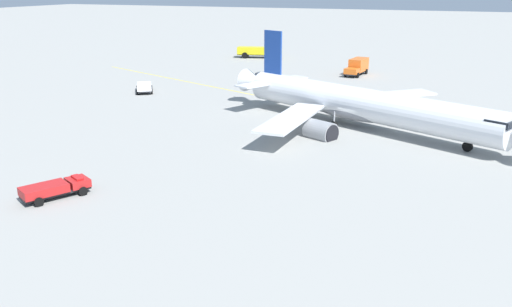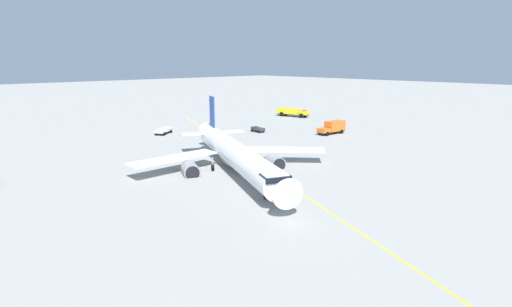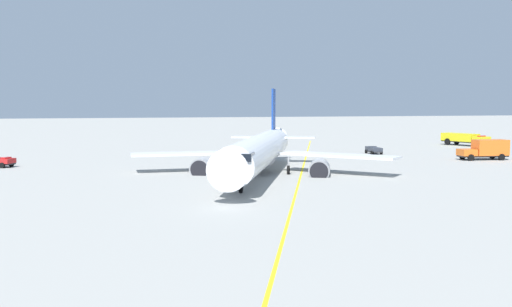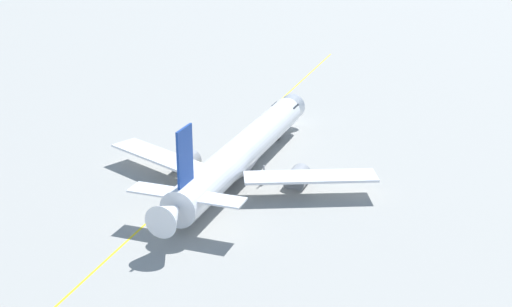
# 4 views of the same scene
# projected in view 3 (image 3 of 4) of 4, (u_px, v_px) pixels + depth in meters

# --- Properties ---
(ground_plane) EXTENTS (600.00, 600.00, 0.00)m
(ground_plane) POSITION_uv_depth(u_px,v_px,m) (249.00, 174.00, 70.02)
(ground_plane) COLOR gray
(airliner_main) EXTENTS (30.97, 39.43, 11.31)m
(airliner_main) POSITION_uv_depth(u_px,v_px,m) (260.00, 153.00, 68.72)
(airliner_main) COLOR white
(airliner_main) RESTS_ON ground_plane
(catering_truck_truck) EXTENTS (7.80, 3.39, 3.10)m
(catering_truck_truck) POSITION_uv_depth(u_px,v_px,m) (486.00, 149.00, 87.84)
(catering_truck_truck) COLOR #232326
(catering_truck_truck) RESTS_ON ground_plane
(pushback_tug_truck) EXTENTS (5.77, 4.90, 1.30)m
(pushback_tug_truck) POSITION_uv_depth(u_px,v_px,m) (250.00, 146.00, 106.87)
(pushback_tug_truck) COLOR #232326
(pushback_tug_truck) RESTS_ON ground_plane
(baggage_truck_truck) EXTENTS (2.19, 3.71, 1.22)m
(baggage_truck_truck) POSITION_uv_depth(u_px,v_px,m) (374.00, 150.00, 98.51)
(baggage_truck_truck) COLOR #232326
(baggage_truck_truck) RESTS_ON ground_plane
(fire_tender_truck) EXTENTS (5.36, 10.75, 2.50)m
(fire_tender_truck) POSITION_uv_depth(u_px,v_px,m) (464.00, 138.00, 117.84)
(fire_tender_truck) COLOR #232326
(fire_tender_truck) RESTS_ON ground_plane
(taxiway_centreline) EXTENTS (52.01, 126.32, 0.01)m
(taxiway_centreline) POSITION_uv_depth(u_px,v_px,m) (300.00, 178.00, 66.07)
(taxiway_centreline) COLOR yellow
(taxiway_centreline) RESTS_ON ground_plane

